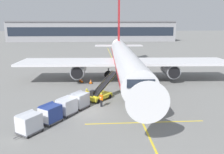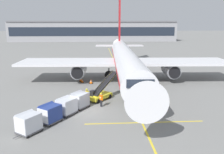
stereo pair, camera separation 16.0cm
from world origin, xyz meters
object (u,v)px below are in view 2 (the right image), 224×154
(safety_cone_nose_mark, at_px, (91,82))
(baggage_cart_lead, at_px, (79,100))
(baggage_cart_third, at_px, (50,113))
(safety_cone_wingtip, at_px, (82,81))
(baggage_cart_fourth, at_px, (28,122))
(belt_loader, at_px, (101,93))
(ground_crew_by_loader, at_px, (101,99))
(safety_cone_engine_keepout, at_px, (81,79))
(baggage_cart_second, at_px, (66,106))
(ground_crew_by_carts, at_px, (87,94))
(parked_airplane, at_px, (125,59))

(safety_cone_nose_mark, bearing_deg, baggage_cart_lead, -95.31)
(baggage_cart_third, height_order, safety_cone_wingtip, baggage_cart_third)
(baggage_cart_fourth, bearing_deg, baggage_cart_third, 55.58)
(belt_loader, xyz_separation_m, safety_cone_nose_mark, (-1.49, 8.23, -0.56))
(baggage_cart_fourth, distance_m, safety_cone_wingtip, 18.51)
(ground_crew_by_loader, relative_size, safety_cone_engine_keepout, 2.66)
(belt_loader, xyz_separation_m, baggage_cart_second, (-3.82, -4.88, 0.09))
(baggage_cart_fourth, bearing_deg, ground_crew_by_carts, 59.11)
(belt_loader, relative_size, baggage_cart_lead, 1.76)
(belt_loader, distance_m, ground_crew_by_carts, 1.97)
(belt_loader, relative_size, baggage_cart_third, 1.76)
(baggage_cart_second, xyz_separation_m, safety_cone_nose_mark, (2.33, 13.12, -0.65))
(parked_airplane, relative_size, safety_cone_nose_mark, 63.19)
(baggage_cart_fourth, distance_m, safety_cone_nose_mark, 18.07)
(belt_loader, xyz_separation_m, baggage_cart_third, (-5.18, -6.92, 0.09))
(ground_crew_by_loader, xyz_separation_m, ground_crew_by_carts, (-1.77, 1.84, 0.00))
(baggage_cart_third, bearing_deg, baggage_cart_second, 56.32)
(baggage_cart_third, bearing_deg, safety_cone_engine_keepout, 83.55)
(belt_loader, relative_size, ground_crew_by_loader, 2.71)
(belt_loader, height_order, safety_cone_wingtip, belt_loader)
(baggage_cart_lead, xyz_separation_m, safety_cone_nose_mark, (1.04, 11.17, -0.65))
(belt_loader, bearing_deg, ground_crew_by_loader, -89.58)
(belt_loader, bearing_deg, baggage_cart_fourth, -126.24)
(parked_airplane, distance_m, belt_loader, 11.45)
(baggage_cart_lead, xyz_separation_m, safety_cone_engine_keepout, (-0.75, 12.84, -0.68))
(baggage_cart_third, distance_m, baggage_cart_fourth, 2.61)
(safety_cone_engine_keepout, height_order, safety_cone_wingtip, safety_cone_engine_keepout)
(baggage_cart_fourth, relative_size, safety_cone_nose_mark, 3.71)
(belt_loader, xyz_separation_m, safety_cone_wingtip, (-2.98, 9.05, -0.61))
(baggage_cart_fourth, bearing_deg, safety_cone_engine_keepout, 79.91)
(ground_crew_by_carts, bearing_deg, baggage_cart_second, -117.32)
(baggage_cart_lead, bearing_deg, baggage_cart_fourth, -123.91)
(baggage_cart_lead, bearing_deg, safety_cone_nose_mark, 84.69)
(parked_airplane, bearing_deg, ground_crew_by_loader, -108.32)
(safety_cone_wingtip, relative_size, safety_cone_nose_mark, 0.86)
(ground_crew_by_loader, height_order, safety_cone_engine_keepout, ground_crew_by_loader)
(baggage_cart_second, distance_m, ground_crew_by_loader, 4.41)
(parked_airplane, distance_m, safety_cone_engine_keepout, 8.32)
(ground_crew_by_loader, xyz_separation_m, safety_cone_nose_mark, (-1.51, 10.96, -0.65))
(ground_crew_by_loader, relative_size, safety_cone_wingtip, 2.82)
(ground_crew_by_carts, distance_m, safety_cone_nose_mark, 9.14)
(ground_crew_by_carts, bearing_deg, belt_loader, 26.78)
(belt_loader, bearing_deg, baggage_cart_lead, -130.70)
(baggage_cart_second, relative_size, ground_crew_by_carts, 1.54)
(baggage_cart_fourth, bearing_deg, belt_loader, 53.76)
(ground_crew_by_carts, height_order, safety_cone_nose_mark, ground_crew_by_carts)
(ground_crew_by_carts, xyz_separation_m, safety_cone_wingtip, (-1.23, 9.94, -0.70))
(baggage_cart_lead, relative_size, safety_cone_wingtip, 4.34)
(baggage_cart_fourth, height_order, safety_cone_wingtip, baggage_cart_fourth)
(ground_crew_by_carts, bearing_deg, ground_crew_by_loader, -46.04)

